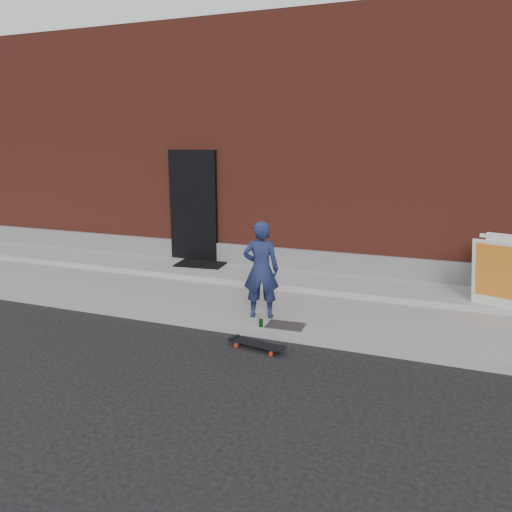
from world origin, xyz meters
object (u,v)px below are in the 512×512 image
at_px(soda_can, 261,323).
at_px(pizza_sign, 499,271).
at_px(child, 261,270).
at_px(skateboard, 257,344).

bearing_deg(soda_can, pizza_sign, 31.85).
distance_m(child, skateboard, 1.17).
relative_size(pizza_sign, soda_can, 9.75).
distance_m(child, pizza_sign, 3.59).
height_order(child, soda_can, child).
bearing_deg(child, skateboard, 91.30).
xyz_separation_m(pizza_sign, soda_can, (-3.10, -1.93, -0.58)).
distance_m(skateboard, pizza_sign, 3.88).
relative_size(skateboard, pizza_sign, 0.75).
bearing_deg(skateboard, pizza_sign, 38.05).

